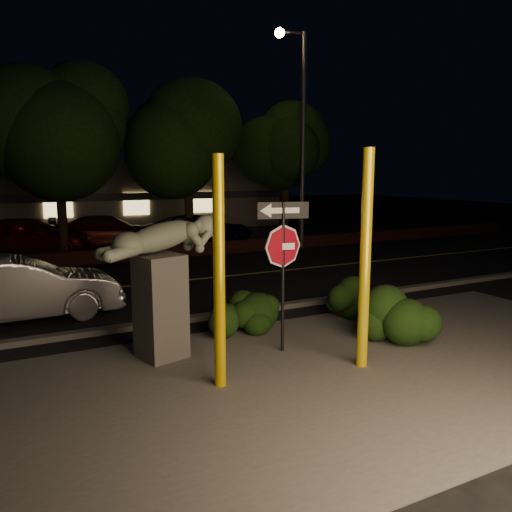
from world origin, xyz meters
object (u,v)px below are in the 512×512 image
Objects in this scene: streetlight at (299,122)px; parked_car_darkred at (108,231)px; yellow_pole_right at (365,261)px; parked_car_red at (29,236)px; yellow_pole_left at (219,274)px; sculpture at (162,273)px; silver_sedan at (18,289)px; parked_car_dark at (199,231)px; signpost at (283,247)px.

parked_car_darkred is at bearing 164.43° from streetlight.
yellow_pole_right is 0.79× the size of parked_car_red.
yellow_pole_left reaches higher than parked_car_darkred.
yellow_pole_right is 1.47× the size of sculpture.
silver_sedan is (-2.23, 3.63, -0.82)m from sculpture.
yellow_pole_right is 7.64m from silver_sedan.
parked_car_dark is (-3.72, 2.27, -4.69)m from streetlight.
parked_car_dark is at bearing 70.72° from yellow_pole_left.
silver_sedan is 0.84× the size of parked_car_dark.
parked_car_red is (-3.57, 14.09, -1.17)m from signpost.
yellow_pole_left reaches higher than parked_car_red.
yellow_pole_right is 0.40× the size of streetlight.
parked_car_dark is (3.32, 13.19, -1.24)m from signpost.
streetlight is (7.03, 10.92, 3.45)m from signpost.
sculpture is 14.18m from streetlight.
yellow_pole_right reaches higher than parked_car_dark.
signpost is at bearing -110.11° from streetlight.
streetlight is at bearing -140.58° from parked_car_dark.
signpost is 14.93m from parked_car_darkred.
parked_car_darkred is 0.93× the size of parked_car_dark.
streetlight reaches higher than silver_sedan.
yellow_pole_left is at bearing -179.69° from parked_car_darkred.
sculpture is 0.57× the size of silver_sedan.
yellow_pole_left is 0.39× the size of streetlight.
streetlight is 11.99m from parked_car_red.
yellow_pole_right is 3.49m from sculpture.
parked_car_red is 6.94m from parked_car_dark.
parked_car_dark is at bearing 161.24° from streetlight.
silver_sedan is at bearing 116.81° from yellow_pole_left.
signpost is 0.63× the size of silver_sedan.
parked_car_dark is at bearing -80.28° from parked_car_red.
parked_car_red reaches higher than silver_sedan.
parked_car_darkred is (3.93, 10.52, -0.01)m from silver_sedan.
sculpture is 0.27× the size of streetlight.
streetlight is 1.96× the size of parked_car_red.
parked_car_red is 3.35m from parked_car_darkred.
signpost is 0.53× the size of parked_car_dark.
yellow_pole_right is at bearing -170.87° from parked_car_darkred.
parked_car_darkred is (-7.35, 3.95, -4.70)m from streetlight.
silver_sedan is at bearing -166.88° from parked_car_red.
streetlight is 6.40m from parked_car_dark.
yellow_pole_left is 15.13m from parked_car_red.
signpost is at bearing -137.82° from silver_sedan.
sculpture is at bearing -150.63° from silver_sedan.
signpost reaches higher than parked_car_dark.
streetlight is (6.19, 12.15, 3.58)m from yellow_pole_right.
yellow_pole_right reaches higher than parked_car_red.
parked_car_darkred is (-0.32, 14.87, -1.25)m from signpost.
signpost is 0.57× the size of parked_car_darkred.
yellow_pole_right reaches higher than yellow_pole_left.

